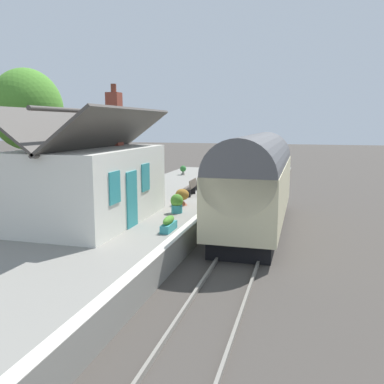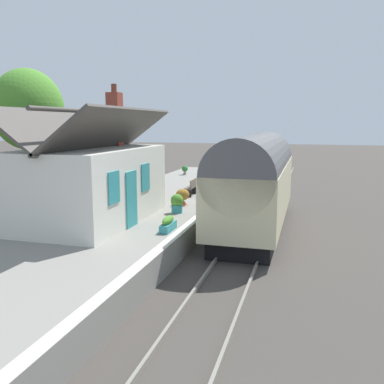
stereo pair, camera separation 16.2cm
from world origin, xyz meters
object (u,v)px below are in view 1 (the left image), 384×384
(planter_bench_left, at_px, (183,170))
(planter_by_door, at_px, (169,224))
(bench_by_lamp, at_px, (200,181))
(planter_edge_far, at_px, (120,186))
(bench_near_building, at_px, (222,169))
(station_building, at_px, (91,182))
(planter_edge_near, at_px, (177,203))
(tree_distant, at_px, (27,111))
(station_sign_board, at_px, (230,163))
(planter_corner_building, at_px, (182,196))
(train, at_px, (255,181))
(planter_under_sign, at_px, (138,184))
(bench_mid_platform, at_px, (191,187))

(planter_bench_left, distance_m, planter_by_door, 16.53)
(bench_by_lamp, bearing_deg, planter_bench_left, 25.17)
(planter_bench_left, distance_m, planter_edge_far, 9.21)
(bench_near_building, bearing_deg, station_building, 171.80)
(station_building, relative_size, planter_edge_far, 8.29)
(planter_edge_near, bearing_deg, planter_bench_left, 15.42)
(planter_edge_near, relative_size, tree_distant, 0.11)
(planter_edge_far, xyz_separation_m, station_sign_board, (7.00, -4.85, 0.76))
(station_building, xyz_separation_m, planter_corner_building, (3.95, -2.56, -1.16))
(train, relative_size, bench_by_lamp, 7.51)
(planter_edge_near, relative_size, station_sign_board, 0.53)
(station_building, distance_m, planter_under_sign, 6.86)
(train, height_order, planter_under_sign, train)
(planter_corner_building, bearing_deg, bench_by_lamp, 4.86)
(planter_by_door, bearing_deg, tree_distant, 70.06)
(station_building, distance_m, bench_mid_platform, 7.05)
(planter_under_sign, height_order, station_sign_board, station_sign_board)
(planter_bench_left, bearing_deg, bench_mid_platform, -160.81)
(planter_edge_far, bearing_deg, bench_mid_platform, -82.66)
(planter_by_door, xyz_separation_m, planter_edge_near, (2.97, 0.62, 0.17))
(planter_by_door, height_order, planter_edge_far, planter_edge_far)
(planter_corner_building, bearing_deg, station_sign_board, -3.94)
(train, relative_size, planter_edge_far, 12.30)
(bench_mid_platform, bearing_deg, tree_distant, 124.38)
(planter_edge_far, bearing_deg, planter_bench_left, -5.60)
(planter_under_sign, bearing_deg, planter_corner_building, -128.87)
(planter_by_door, bearing_deg, planter_edge_near, 11.87)
(bench_near_building, distance_m, planter_edge_near, 13.18)
(train, distance_m, planter_corner_building, 3.53)
(train, distance_m, bench_by_lamp, 6.51)
(train, xyz_separation_m, planter_under_sign, (2.76, 6.85, -0.81))
(planter_edge_near, height_order, planter_under_sign, planter_under_sign)
(station_building, height_order, bench_mid_platform, station_building)
(bench_mid_platform, distance_m, planter_edge_near, 4.38)
(planter_under_sign, bearing_deg, station_sign_board, -32.41)
(station_sign_board, bearing_deg, planter_edge_near, 178.11)
(planter_by_door, bearing_deg, station_sign_board, 1.10)
(planter_by_door, bearing_deg, station_building, 78.10)
(train, distance_m, station_sign_board, 9.55)
(bench_by_lamp, xyz_separation_m, planter_edge_far, (-3.04, 3.78, -0.04))
(train, bearing_deg, planter_by_door, 151.59)
(bench_by_lamp, relative_size, bench_near_building, 1.00)
(tree_distant, bearing_deg, planter_by_door, -109.94)
(train, bearing_deg, station_sign_board, 17.04)
(planter_by_door, distance_m, tree_distant, 9.25)
(bench_mid_platform, xyz_separation_m, planter_edge_far, (-0.50, 3.91, -0.04))
(bench_near_building, height_order, planter_edge_near, bench_near_building)
(planter_corner_building, height_order, station_sign_board, station_sign_board)
(bench_mid_platform, xyz_separation_m, bench_near_building, (8.82, 0.04, 0.00))
(planter_corner_building, xyz_separation_m, planter_edge_near, (-1.71, -0.27, 0.01))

